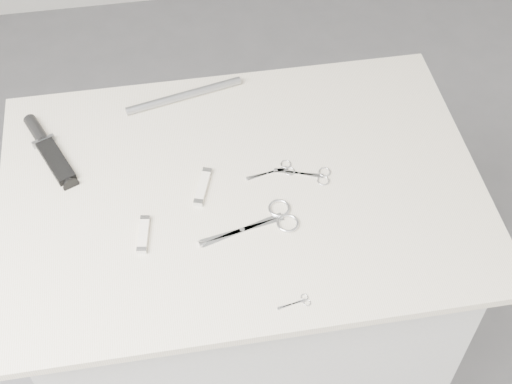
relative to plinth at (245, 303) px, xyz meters
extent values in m
cube|color=slate|center=(0.00, 0.00, -0.46)|extent=(4.00, 4.00, 0.01)
cube|color=silver|center=(0.00, 0.00, 0.00)|extent=(0.90, 0.60, 0.90)
cube|color=beige|center=(0.00, 0.00, 0.46)|extent=(1.00, 0.70, 0.02)
cube|color=silver|center=(-0.02, -0.11, 0.47)|extent=(0.18, 0.07, 0.00)
cylinder|color=silver|center=(-0.02, -0.11, 0.47)|extent=(0.01, 0.01, 0.00)
torus|color=silver|center=(0.06, -0.07, 0.47)|extent=(0.05, 0.05, 0.01)
torus|color=silver|center=(0.07, -0.11, 0.47)|extent=(0.05, 0.05, 0.01)
cube|color=silver|center=(0.12, 0.01, 0.47)|extent=(0.10, 0.05, 0.00)
cylinder|color=silver|center=(0.12, 0.01, 0.47)|extent=(0.01, 0.01, 0.00)
torus|color=silver|center=(0.18, 0.01, 0.47)|extent=(0.03, 0.03, 0.00)
torus|color=silver|center=(0.17, -0.02, 0.47)|extent=(0.03, 0.03, 0.00)
cube|color=silver|center=(0.06, 0.02, 0.47)|extent=(0.09, 0.03, 0.00)
cylinder|color=silver|center=(0.06, 0.02, 0.47)|extent=(0.01, 0.01, 0.00)
torus|color=silver|center=(0.10, 0.04, 0.47)|extent=(0.02, 0.02, 0.00)
torus|color=silver|center=(0.11, 0.02, 0.47)|extent=(0.02, 0.02, 0.00)
cube|color=silver|center=(0.05, -0.30, 0.47)|extent=(0.05, 0.02, 0.00)
cylinder|color=silver|center=(0.05, -0.30, 0.47)|extent=(0.00, 0.00, 0.00)
torus|color=silver|center=(0.07, -0.28, 0.47)|extent=(0.01, 0.01, 0.00)
torus|color=silver|center=(0.07, -0.30, 0.47)|extent=(0.01, 0.01, 0.00)
cube|color=black|center=(-0.38, 0.13, 0.48)|extent=(0.09, 0.14, 0.02)
cube|color=gray|center=(-0.41, 0.19, 0.48)|extent=(0.05, 0.03, 0.02)
cylinder|color=black|center=(-0.43, 0.23, 0.48)|extent=(0.06, 0.09, 0.03)
cube|color=white|center=(-0.21, -0.10, 0.48)|extent=(0.03, 0.09, 0.01)
cube|color=silver|center=(-0.20, -0.06, 0.48)|extent=(0.02, 0.01, 0.01)
cube|color=silver|center=(-0.22, -0.13, 0.48)|extent=(0.02, 0.01, 0.01)
cube|color=white|center=(-0.08, 0.01, 0.48)|extent=(0.05, 0.10, 0.01)
cube|color=silver|center=(-0.07, 0.05, 0.48)|extent=(0.02, 0.02, 0.01)
cube|color=silver|center=(-0.09, -0.03, 0.48)|extent=(0.02, 0.02, 0.01)
cylinder|color=gray|center=(-0.09, 0.28, 0.48)|extent=(0.27, 0.08, 0.02)
camera|label=1|loc=(-0.13, -0.95, 1.60)|focal=50.00mm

